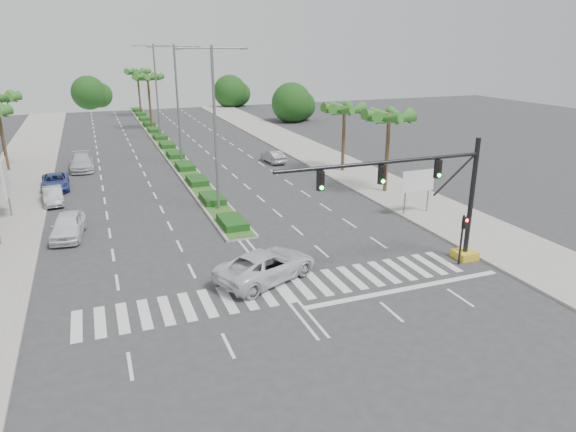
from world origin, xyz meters
The scene contains 22 objects.
ground centered at (0.00, 0.00, 0.00)m, with size 160.00×160.00×0.00m, color #333335.
footpath_right centered at (15.20, 20.00, 0.07)m, with size 6.00×120.00×0.15m, color gray.
footpath_left centered at (-15.20, 20.00, 0.07)m, with size 6.00×120.00×0.15m, color gray.
median centered at (0.00, 45.00, 0.10)m, with size 2.20×75.00×0.20m, color gray.
median_grass centered at (0.00, 45.00, 0.22)m, with size 1.80×75.00×0.04m, color #2E6121.
signal_gantry centered at (9.27, 0.00, 3.46)m, with size 12.60×1.20×7.20m.
pedestrian_signal centered at (10.60, -0.68, 2.04)m, with size 0.28×0.36×3.00m.
direction_sign centered at (13.50, 7.99, 2.45)m, with size 2.70×0.11×3.40m.
billboard_far centered at (-14.50, 18.00, 2.96)m, with size 0.18×2.10×4.35m.
palm_right_near centered at (14.50, 14.00, 6.20)m, with size 4.57×4.68×7.05m.
palm_right_far centered at (14.50, 22.00, 5.91)m, with size 4.57×4.68×6.75m.
palm_median_a centered at (0.00, 55.00, 7.17)m, with size 4.57×4.68×8.05m.
palm_median_b centered at (0.00, 70.00, 7.17)m, with size 4.57×4.68×8.05m.
streetlight_near centered at (0.00, 14.00, 6.81)m, with size 5.10×0.25×12.00m.
streetlight_mid centered at (0.00, 30.00, 6.81)m, with size 5.10×0.25×12.00m.
streetlight_far centered at (0.00, 46.00, 6.81)m, with size 5.10×0.25×12.00m.
car_parked_a centered at (-10.51, 12.19, 0.79)m, with size 1.88×4.66×1.59m, color white.
car_parked_b centered at (-11.80, 20.64, 0.67)m, with size 1.41×4.04×1.33m, color #B5B4B9.
car_parked_c centered at (-11.80, 25.10, 0.67)m, with size 2.21×4.80×1.33m, color #304492.
car_parked_d centered at (-9.62, 31.99, 0.78)m, with size 2.19×5.38×1.56m, color silver.
car_crossing centered at (-0.40, 1.53, 0.82)m, with size 2.72×5.89×1.64m, color silver.
car_right centered at (9.40, 28.21, 0.65)m, with size 1.37×3.94×1.30m, color #A4A4A8.
Camera 1 is at (-8.36, -22.44, 12.18)m, focal length 32.00 mm.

